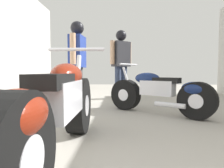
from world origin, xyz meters
name	(u,v)px	position (x,y,z in m)	size (l,w,h in m)	color
ground_plane	(150,119)	(0.00, 3.23, 0.00)	(15.49, 15.49, 0.00)	#A8A399
motorcycle_maroon_cruiser	(58,111)	(-0.93, 1.79, 0.41)	(0.61, 2.05, 0.96)	black
motorcycle_black_naked	(159,93)	(0.20, 3.56, 0.36)	(1.56, 1.19, 0.84)	black
mechanic_in_blue	(121,58)	(-0.41, 5.44, 1.05)	(0.59, 0.53, 1.75)	#2D3851
mechanic_with_helmet	(77,56)	(-1.26, 4.10, 0.99)	(0.27, 0.65, 1.65)	#4C4C4C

